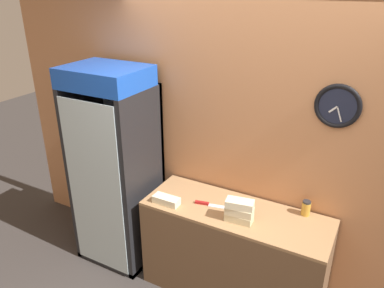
{
  "coord_description": "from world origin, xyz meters",
  "views": [
    {
      "loc": [
        0.93,
        -1.64,
        2.63
      ],
      "look_at": [
        -0.39,
        0.79,
        1.41
      ],
      "focal_mm": 35.0,
      "sensor_mm": 36.0,
      "label": 1
    }
  ],
  "objects_px": {
    "sandwich_stack_top": "(240,204)",
    "condiment_jar": "(306,208)",
    "sandwich_stack_bottom": "(239,218)",
    "chefs_knife": "(208,204)",
    "sandwich_flat_left": "(166,200)",
    "beverage_cooler": "(118,159)",
    "sandwich_stack_middle": "(239,211)"
  },
  "relations": [
    {
      "from": "sandwich_stack_top",
      "to": "condiment_jar",
      "type": "xyz_separation_m",
      "value": [
        0.44,
        0.34,
        -0.09
      ]
    },
    {
      "from": "sandwich_stack_bottom",
      "to": "chefs_knife",
      "type": "distance_m",
      "value": 0.33
    },
    {
      "from": "sandwich_stack_top",
      "to": "chefs_knife",
      "type": "bearing_deg",
      "value": 164.52
    },
    {
      "from": "sandwich_stack_top",
      "to": "sandwich_flat_left",
      "type": "xyz_separation_m",
      "value": [
        -0.64,
        -0.06,
        -0.13
      ]
    },
    {
      "from": "sandwich_flat_left",
      "to": "condiment_jar",
      "type": "distance_m",
      "value": 1.16
    },
    {
      "from": "beverage_cooler",
      "to": "sandwich_stack_top",
      "type": "bearing_deg",
      "value": -5.93
    },
    {
      "from": "sandwich_stack_top",
      "to": "chefs_knife",
      "type": "distance_m",
      "value": 0.36
    },
    {
      "from": "sandwich_flat_left",
      "to": "sandwich_stack_top",
      "type": "bearing_deg",
      "value": 5.38
    },
    {
      "from": "sandwich_stack_bottom",
      "to": "sandwich_stack_top",
      "type": "height_order",
      "value": "sandwich_stack_top"
    },
    {
      "from": "beverage_cooler",
      "to": "sandwich_stack_middle",
      "type": "relative_size",
      "value": 8.66
    },
    {
      "from": "condiment_jar",
      "to": "chefs_knife",
      "type": "bearing_deg",
      "value": -161.82
    },
    {
      "from": "sandwich_stack_middle",
      "to": "sandwich_flat_left",
      "type": "height_order",
      "value": "sandwich_stack_middle"
    },
    {
      "from": "sandwich_flat_left",
      "to": "chefs_knife",
      "type": "distance_m",
      "value": 0.35
    },
    {
      "from": "sandwich_flat_left",
      "to": "chefs_knife",
      "type": "xyz_separation_m",
      "value": [
        0.32,
        0.15,
        -0.02
      ]
    },
    {
      "from": "sandwich_stack_middle",
      "to": "condiment_jar",
      "type": "bearing_deg",
      "value": 37.33
    },
    {
      "from": "beverage_cooler",
      "to": "sandwich_flat_left",
      "type": "distance_m",
      "value": 0.71
    },
    {
      "from": "sandwich_flat_left",
      "to": "chefs_knife",
      "type": "relative_size",
      "value": 0.74
    },
    {
      "from": "sandwich_stack_bottom",
      "to": "sandwich_flat_left",
      "type": "distance_m",
      "value": 0.64
    },
    {
      "from": "sandwich_stack_top",
      "to": "chefs_knife",
      "type": "height_order",
      "value": "sandwich_stack_top"
    },
    {
      "from": "beverage_cooler",
      "to": "condiment_jar",
      "type": "height_order",
      "value": "beverage_cooler"
    },
    {
      "from": "sandwich_stack_bottom",
      "to": "condiment_jar",
      "type": "xyz_separation_m",
      "value": [
        0.44,
        0.34,
        0.03
      ]
    },
    {
      "from": "beverage_cooler",
      "to": "sandwich_stack_middle",
      "type": "distance_m",
      "value": 1.31
    },
    {
      "from": "sandwich_stack_middle",
      "to": "condiment_jar",
      "type": "relative_size",
      "value": 1.76
    },
    {
      "from": "sandwich_stack_middle",
      "to": "chefs_knife",
      "type": "distance_m",
      "value": 0.34
    },
    {
      "from": "beverage_cooler",
      "to": "condiment_jar",
      "type": "bearing_deg",
      "value": 6.65
    },
    {
      "from": "sandwich_stack_middle",
      "to": "chefs_knife",
      "type": "relative_size",
      "value": 0.72
    },
    {
      "from": "sandwich_stack_middle",
      "to": "sandwich_stack_top",
      "type": "bearing_deg",
      "value": 0.0
    },
    {
      "from": "condiment_jar",
      "to": "beverage_cooler",
      "type": "bearing_deg",
      "value": -173.35
    },
    {
      "from": "sandwich_stack_top",
      "to": "beverage_cooler",
      "type": "bearing_deg",
      "value": 174.07
    },
    {
      "from": "sandwich_stack_top",
      "to": "sandwich_flat_left",
      "type": "relative_size",
      "value": 1.0
    },
    {
      "from": "condiment_jar",
      "to": "sandwich_flat_left",
      "type": "bearing_deg",
      "value": -159.79
    },
    {
      "from": "sandwich_stack_bottom",
      "to": "chefs_knife",
      "type": "relative_size",
      "value": 0.71
    }
  ]
}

